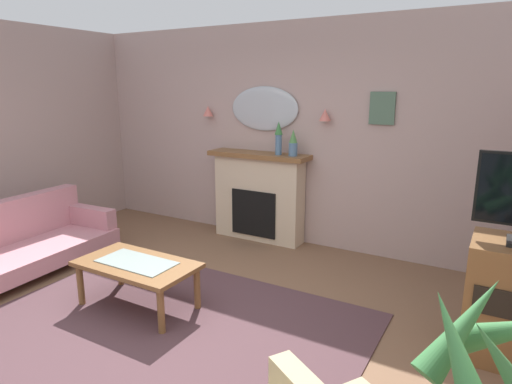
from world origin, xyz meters
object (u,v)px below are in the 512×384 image
at_px(wall_sconce_left, 208,111).
at_px(floral_couch, 28,240).
at_px(framed_picture, 382,108).
at_px(wall_sconce_right, 325,115).
at_px(wall_mirror, 264,109).
at_px(coffee_table, 137,268).
at_px(fireplace, 259,197).
at_px(mantel_vase_left, 293,143).
at_px(mantel_vase_right, 279,137).

bearing_deg(wall_sconce_left, floral_couch, -112.50).
bearing_deg(framed_picture, wall_sconce_right, -174.73).
height_order(wall_mirror, wall_sconce_right, wall_mirror).
xyz_separation_m(wall_mirror, floral_couch, (-1.76, -2.25, -1.39)).
bearing_deg(coffee_table, fireplace, 89.37).
bearing_deg(wall_mirror, mantel_vase_left, -18.78).
bearing_deg(framed_picture, wall_sconce_left, -178.54).
bearing_deg(wall_mirror, mantel_vase_right, -29.54).
distance_m(wall_sconce_left, coffee_table, 2.74).
distance_m(fireplace, mantel_vase_left, 0.90).
xyz_separation_m(mantel_vase_left, coffee_table, (-0.52, -2.16, -0.93)).
xyz_separation_m(wall_sconce_right, coffee_table, (-0.87, -2.28, -1.28)).
height_order(framed_picture, floral_couch, framed_picture).
bearing_deg(floral_couch, coffee_table, -2.51).
bearing_deg(wall_sconce_right, fireplace, -173.84).
xyz_separation_m(mantel_vase_left, wall_sconce_right, (0.35, 0.12, 0.34)).
bearing_deg(wall_sconce_right, wall_sconce_left, 180.00).
height_order(fireplace, mantel_vase_right, mantel_vase_right).
bearing_deg(mantel_vase_right, floral_couch, -134.74).
relative_size(mantel_vase_right, wall_sconce_left, 2.94).
height_order(wall_sconce_left, wall_sconce_right, same).
distance_m(fireplace, wall_sconce_left, 1.38).
relative_size(framed_picture, coffee_table, 0.33).
bearing_deg(floral_couch, wall_sconce_left, 67.50).
xyz_separation_m(wall_mirror, wall_sconce_left, (-0.85, -0.05, -0.05)).
bearing_deg(wall_sconce_left, fireplace, -6.16).
xyz_separation_m(mantel_vase_right, wall_sconce_left, (-1.15, 0.12, 0.27)).
relative_size(fireplace, mantel_vase_right, 3.31).
bearing_deg(floral_couch, fireplace, 50.13).
xyz_separation_m(fireplace, wall_sconce_right, (0.85, 0.09, 1.09)).
bearing_deg(coffee_table, mantel_vase_left, 76.35).
distance_m(fireplace, floral_couch, 2.76).
distance_m(mantel_vase_left, wall_sconce_left, 1.40).
bearing_deg(framed_picture, mantel_vase_left, -169.80).
bearing_deg(framed_picture, coffee_table, -123.11).
relative_size(fireplace, wall_sconce_right, 9.71).
height_order(wall_mirror, coffee_table, wall_mirror).
height_order(wall_mirror, framed_picture, wall_mirror).
xyz_separation_m(mantel_vase_right, wall_mirror, (-0.30, 0.17, 0.32)).
bearing_deg(fireplace, framed_picture, 5.77).
height_order(wall_sconce_left, floral_couch, wall_sconce_left).
bearing_deg(mantel_vase_left, framed_picture, 10.20).
height_order(wall_mirror, wall_sconce_left, wall_mirror).
xyz_separation_m(fireplace, framed_picture, (1.50, 0.15, 1.18)).
bearing_deg(fireplace, floral_couch, -129.87).
height_order(wall_sconce_right, floral_couch, wall_sconce_right).
relative_size(mantel_vase_left, wall_sconce_right, 2.29).
height_order(mantel_vase_right, wall_sconce_right, wall_sconce_right).
bearing_deg(wall_mirror, fireplace, -90.00).
height_order(mantel_vase_right, coffee_table, mantel_vase_right).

